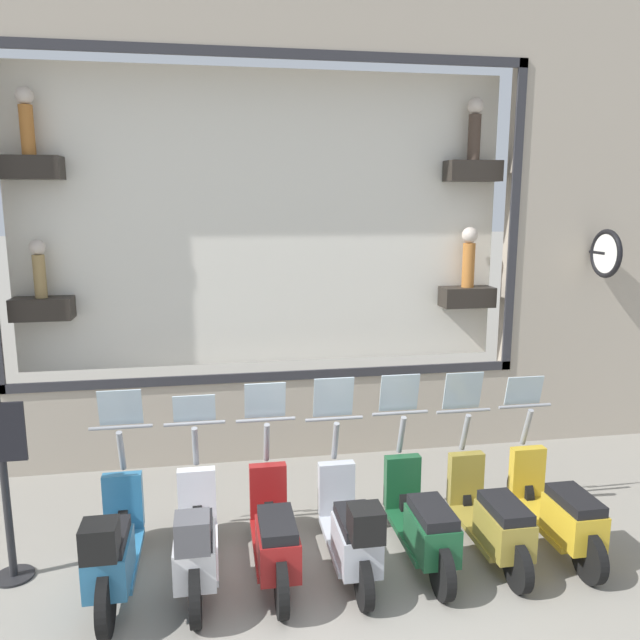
% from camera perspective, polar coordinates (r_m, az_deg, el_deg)
% --- Properties ---
extents(ground_plane, '(120.00, 120.00, 0.00)m').
position_cam_1_polar(ground_plane, '(5.77, -0.90, -26.03)').
color(ground_plane, gray).
extents(building_facade, '(1.25, 36.00, 10.19)m').
position_cam_1_polar(building_facade, '(8.38, -5.17, 23.04)').
color(building_facade, '#ADA08E').
rests_on(building_facade, ground_plane).
extents(scooter_yellow_0, '(1.80, 0.61, 1.58)m').
position_cam_1_polar(scooter_yellow_0, '(6.93, 20.92, -15.89)').
color(scooter_yellow_0, black).
rests_on(scooter_yellow_0, ground_plane).
extents(scooter_olive_1, '(1.79, 0.60, 1.66)m').
position_cam_1_polar(scooter_olive_1, '(6.63, 15.37, -16.91)').
color(scooter_olive_1, black).
rests_on(scooter_olive_1, ground_plane).
extents(scooter_green_2, '(1.80, 0.60, 1.67)m').
position_cam_1_polar(scooter_green_2, '(6.38, 9.28, -17.69)').
color(scooter_green_2, black).
rests_on(scooter_green_2, ground_plane).
extents(scooter_silver_3, '(1.79, 0.60, 1.67)m').
position_cam_1_polar(scooter_silver_3, '(6.13, 2.87, -18.50)').
color(scooter_silver_3, black).
rests_on(scooter_silver_3, ground_plane).
extents(scooter_red_4, '(1.80, 0.60, 1.65)m').
position_cam_1_polar(scooter_red_4, '(6.10, -4.19, -18.90)').
color(scooter_red_4, black).
rests_on(scooter_red_4, ground_plane).
extents(scooter_white_5, '(1.81, 0.60, 1.56)m').
position_cam_1_polar(scooter_white_5, '(6.01, -11.29, -19.12)').
color(scooter_white_5, black).
rests_on(scooter_white_5, ground_plane).
extents(scooter_teal_6, '(1.81, 0.60, 1.65)m').
position_cam_1_polar(scooter_teal_6, '(6.08, -18.39, -19.06)').
color(scooter_teal_6, black).
rests_on(scooter_teal_6, ground_plane).
extents(shop_sign_post, '(0.36, 0.45, 1.76)m').
position_cam_1_polar(shop_sign_post, '(6.49, -26.90, -13.10)').
color(shop_sign_post, '#232326').
rests_on(shop_sign_post, ground_plane).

